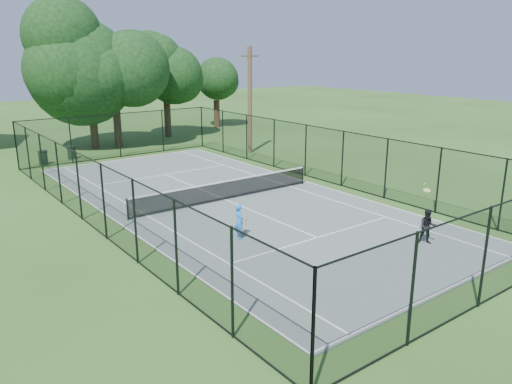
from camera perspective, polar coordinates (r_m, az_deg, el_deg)
ground at (r=24.27m, az=-3.48°, el=-1.02°), size 120.00×120.00×0.00m
tennis_court at (r=24.26m, az=-3.48°, el=-0.95°), size 11.00×24.00×0.06m
tennis_net at (r=24.11m, az=-3.50°, el=0.30°), size 10.08×0.08×0.95m
fence at (r=23.88m, az=-3.53°, el=2.43°), size 13.10×26.10×3.00m
tree_near_left at (r=38.79m, az=-18.63°, el=13.79°), size 7.70×7.70×10.04m
tree_near_mid at (r=38.77m, az=-15.90°, el=12.01°), size 6.00×6.00×7.84m
tree_near_right at (r=42.77m, az=-10.30°, el=12.86°), size 5.69×5.69×7.85m
tree_far_right at (r=47.77m, az=-4.57°, el=11.69°), size 4.42×4.42×5.84m
trash_bin_left at (r=34.66m, az=-23.15°, el=3.64°), size 0.58×0.58×0.91m
trash_bin_right at (r=35.82m, az=-20.33°, el=4.26°), size 0.58×0.58×0.87m
utility_pole at (r=35.38m, az=-0.71°, el=10.50°), size 1.40×0.30×7.34m
player_blue at (r=19.10m, az=-1.94°, el=-3.36°), size 0.79×0.55×1.38m
player_black at (r=19.66m, az=19.03°, el=-3.74°), size 0.98×1.11×2.11m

